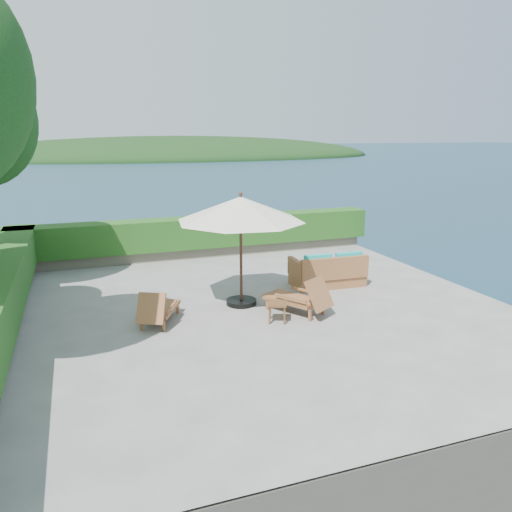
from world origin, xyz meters
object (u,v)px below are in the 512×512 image
object	(u,v)px
patio_umbrella	(241,210)
wicker_loveseat	(328,272)
lounge_right	(300,297)
lounge_left	(158,309)
side_table	(277,306)

from	to	relation	value
patio_umbrella	wicker_loveseat	xyz separation A→B (m)	(2.76, 0.66, -1.98)
lounge_right	wicker_loveseat	xyz separation A→B (m)	(1.65, 1.74, -0.01)
patio_umbrella	wicker_loveseat	size ratio (longest dim) A/B	1.87
lounge_right	wicker_loveseat	distance (m)	2.40
patio_umbrella	lounge_left	world-z (taller)	patio_umbrella
patio_umbrella	side_table	xyz separation A→B (m)	(0.39, -1.39, -1.99)
patio_umbrella	lounge_right	size ratio (longest dim) A/B	2.19
lounge_left	wicker_loveseat	distance (m)	5.07
lounge_right	side_table	world-z (taller)	lounge_right
lounge_left	lounge_right	xyz separation A→B (m)	(3.25, -0.47, 0.04)
side_table	wicker_loveseat	distance (m)	3.13
lounge_left	side_table	size ratio (longest dim) A/B	2.83
patio_umbrella	wicker_loveseat	distance (m)	3.46
patio_umbrella	lounge_left	distance (m)	3.00
lounge_left	wicker_loveseat	xyz separation A→B (m)	(4.91, 1.28, 0.03)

